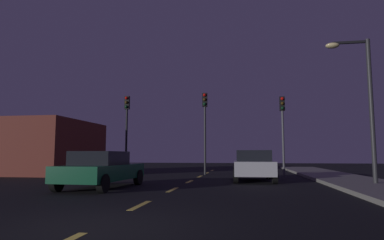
# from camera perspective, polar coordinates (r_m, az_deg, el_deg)

# --- Properties ---
(ground_plane) EXTENTS (80.00, 80.00, 0.00)m
(ground_plane) POSITION_cam_1_polar(r_m,az_deg,el_deg) (12.97, -2.83, -11.69)
(ground_plane) COLOR black
(lane_stripe_second) EXTENTS (0.16, 1.60, 0.01)m
(lane_stripe_second) POSITION_cam_1_polar(r_m,az_deg,el_deg) (8.74, -8.94, -14.35)
(lane_stripe_second) COLOR #EACC4C
(lane_stripe_second) RESTS_ON ground_plane
(lane_stripe_third) EXTENTS (0.16, 1.60, 0.01)m
(lane_stripe_third) POSITION_cam_1_polar(r_m,az_deg,el_deg) (12.39, -3.41, -11.93)
(lane_stripe_third) COLOR #EACC4C
(lane_stripe_third) RESTS_ON ground_plane
(lane_stripe_fourth) EXTENTS (0.16, 1.60, 0.01)m
(lane_stripe_fourth) POSITION_cam_1_polar(r_m,az_deg,el_deg) (16.10, -0.46, -10.58)
(lane_stripe_fourth) COLOR #EACC4C
(lane_stripe_fourth) RESTS_ON ground_plane
(lane_stripe_fifth) EXTENTS (0.16, 1.60, 0.01)m
(lane_stripe_fifth) POSITION_cam_1_polar(r_m,az_deg,el_deg) (19.85, 1.37, -9.71)
(lane_stripe_fifth) COLOR #EACC4C
(lane_stripe_fifth) RESTS_ON ground_plane
(lane_stripe_sixth) EXTENTS (0.16, 1.60, 0.01)m
(lane_stripe_sixth) POSITION_cam_1_polar(r_m,az_deg,el_deg) (23.62, 2.62, -9.12)
(lane_stripe_sixth) COLOR #EACC4C
(lane_stripe_sixth) RESTS_ON ground_plane
(lane_stripe_seventh) EXTENTS (0.16, 1.60, 0.01)m
(lane_stripe_seventh) POSITION_cam_1_polar(r_m,az_deg,el_deg) (27.39, 3.51, -8.69)
(lane_stripe_seventh) COLOR #EACC4C
(lane_stripe_seventh) RESTS_ON ground_plane
(traffic_signal_left) EXTENTS (0.32, 0.38, 5.27)m
(traffic_signal_left) POSITION_cam_1_polar(r_m,az_deg,el_deg) (22.83, -11.22, 0.10)
(traffic_signal_left) COLOR black
(traffic_signal_left) RESTS_ON ground_plane
(traffic_signal_center) EXTENTS (0.32, 0.38, 5.33)m
(traffic_signal_center) POSITION_cam_1_polar(r_m,az_deg,el_deg) (21.58, 2.24, 0.43)
(traffic_signal_center) COLOR #2D2D30
(traffic_signal_center) RESTS_ON ground_plane
(traffic_signal_right) EXTENTS (0.32, 0.38, 4.95)m
(traffic_signal_right) POSITION_cam_1_polar(r_m,az_deg,el_deg) (21.54, 15.38, 0.02)
(traffic_signal_right) COLOR #4C4C51
(traffic_signal_right) RESTS_ON ground_plane
(car_stopped_ahead) EXTENTS (2.03, 4.16, 1.50)m
(car_stopped_ahead) POSITION_cam_1_polar(r_m,az_deg,el_deg) (16.66, 10.53, -7.71)
(car_stopped_ahead) COLOR silver
(car_stopped_ahead) RESTS_ON ground_plane
(car_adjacent_lane) EXTENTS (2.12, 4.46, 1.41)m
(car_adjacent_lane) POSITION_cam_1_polar(r_m,az_deg,el_deg) (13.41, -15.35, -8.18)
(car_adjacent_lane) COLOR #0F4C2D
(car_adjacent_lane) RESTS_ON ground_plane
(street_lamp_right) EXTENTS (1.77, 0.36, 6.09)m
(street_lamp_right) POSITION_cam_1_polar(r_m,az_deg,el_deg) (15.34, 27.43, 3.86)
(street_lamp_right) COLOR #2D2D30
(street_lamp_right) RESTS_ON ground_plane
(storefront_left) EXTENTS (4.65, 7.01, 3.56)m
(storefront_left) POSITION_cam_1_polar(r_m,az_deg,el_deg) (24.52, -22.98, -4.39)
(storefront_left) COLOR maroon
(storefront_left) RESTS_ON ground_plane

